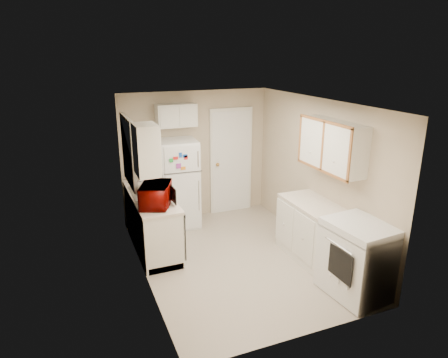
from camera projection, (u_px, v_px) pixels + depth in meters
name	position (u px, v px, depth m)	size (l,w,h in m)	color
floor	(236.00, 258.00, 6.19)	(3.80, 3.80, 0.00)	beige
ceiling	(238.00, 103.00, 5.46)	(3.80, 3.80, 0.00)	white
wall_left	(141.00, 198.00, 5.33)	(3.80, 3.80, 0.00)	#BBAA91
wall_right	(317.00, 175.00, 6.33)	(3.80, 3.80, 0.00)	#BBAA91
wall_back	(196.00, 155.00, 7.50)	(2.80, 2.80, 0.00)	#BBAA91
wall_front	(311.00, 240.00, 4.15)	(2.80, 2.80, 0.00)	#BBAA91
left_counter	(152.00, 221.00, 6.46)	(0.60, 1.80, 0.90)	silver
dishwasher	(179.00, 230.00, 6.02)	(0.03, 0.58, 0.72)	black
sink	(148.00, 194.00, 6.46)	(0.54, 0.74, 0.16)	gray
microwave	(156.00, 196.00, 5.84)	(0.33, 0.59, 0.40)	#7C0702
soap_bottle	(143.00, 176.00, 6.94)	(0.08, 0.09, 0.19)	beige
window_blinds	(129.00, 151.00, 6.14)	(0.10, 0.98, 1.08)	silver
upper_cabinet_left	(146.00, 150.00, 5.39)	(0.30, 0.45, 0.70)	silver
refrigerator	(179.00, 184.00, 7.16)	(0.66, 0.64, 1.60)	white
cabinet_over_fridge	(176.00, 115.00, 6.98)	(0.70, 0.30, 0.40)	silver
interior_door	(231.00, 161.00, 7.77)	(0.86, 0.06, 2.08)	white
right_counter	(329.00, 242.00, 5.75)	(0.60, 2.00, 0.90)	silver
stove	(357.00, 259.00, 5.16)	(0.68, 0.83, 1.01)	white
upper_cabinet_right	(332.00, 145.00, 5.65)	(0.30, 1.20, 0.70)	silver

